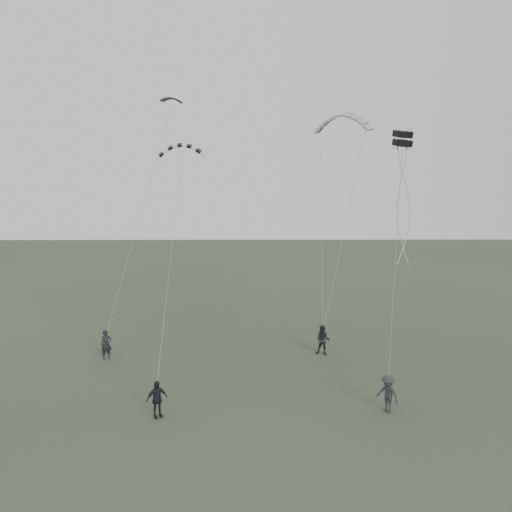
{
  "coord_description": "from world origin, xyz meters",
  "views": [
    {
      "loc": [
        0.88,
        -24.46,
        11.2
      ],
      "look_at": [
        1.12,
        5.19,
        6.69
      ],
      "focal_mm": 35.0,
      "sensor_mm": 36.0,
      "label": 1
    }
  ],
  "objects_px": {
    "flyer_left": "(106,344)",
    "flyer_center": "(157,399)",
    "kite_dark_small": "(172,98)",
    "kite_striped": "(182,145)",
    "kite_box": "(403,139)",
    "flyer_right": "(323,340)",
    "flyer_far": "(388,394)",
    "kite_pale_large": "(343,115)"
  },
  "relations": [
    {
      "from": "flyer_left",
      "to": "flyer_center",
      "type": "distance_m",
      "value": 9.2
    },
    {
      "from": "kite_dark_small",
      "to": "flyer_center",
      "type": "bearing_deg",
      "value": -120.04
    },
    {
      "from": "kite_striped",
      "to": "kite_box",
      "type": "xyz_separation_m",
      "value": [
        11.77,
        -3.97,
        0.05
      ]
    },
    {
      "from": "flyer_left",
      "to": "kite_dark_small",
      "type": "distance_m",
      "value": 17.75
    },
    {
      "from": "kite_box",
      "to": "flyer_right",
      "type": "bearing_deg",
      "value": 97.08
    },
    {
      "from": "flyer_center",
      "to": "flyer_far",
      "type": "height_order",
      "value": "flyer_far"
    },
    {
      "from": "flyer_far",
      "to": "kite_box",
      "type": "xyz_separation_m",
      "value": [
        1.09,
        3.03,
        12.37
      ]
    },
    {
      "from": "flyer_left",
      "to": "flyer_far",
      "type": "distance_m",
      "value": 17.5
    },
    {
      "from": "kite_dark_small",
      "to": "kite_box",
      "type": "height_order",
      "value": "kite_dark_small"
    },
    {
      "from": "kite_box",
      "to": "flyer_far",
      "type": "bearing_deg",
      "value": -133.85
    },
    {
      "from": "flyer_center",
      "to": "kite_box",
      "type": "distance_m",
      "value": 17.75
    },
    {
      "from": "flyer_far",
      "to": "kite_pale_large",
      "type": "relative_size",
      "value": 0.41
    },
    {
      "from": "flyer_left",
      "to": "kite_striped",
      "type": "xyz_separation_m",
      "value": [
        5.14,
        -0.49,
        12.32
      ]
    },
    {
      "from": "kite_pale_large",
      "to": "flyer_right",
      "type": "bearing_deg",
      "value": -73.32
    },
    {
      "from": "flyer_center",
      "to": "kite_box",
      "type": "bearing_deg",
      "value": -17.35
    },
    {
      "from": "flyer_right",
      "to": "flyer_far",
      "type": "distance_m",
      "value": 8.4
    },
    {
      "from": "flyer_right",
      "to": "kite_dark_small",
      "type": "xyz_separation_m",
      "value": [
        -10.34,
        6.0,
        16.05
      ]
    },
    {
      "from": "flyer_far",
      "to": "flyer_right",
      "type": "bearing_deg",
      "value": 153.73
    },
    {
      "from": "flyer_center",
      "to": "kite_dark_small",
      "type": "xyz_separation_m",
      "value": [
        -1.22,
        14.58,
        16.12
      ]
    },
    {
      "from": "flyer_left",
      "to": "kite_box",
      "type": "relative_size",
      "value": 2.47
    },
    {
      "from": "kite_pale_large",
      "to": "flyer_left",
      "type": "bearing_deg",
      "value": -121.12
    },
    {
      "from": "flyer_left",
      "to": "kite_dark_small",
      "type": "height_order",
      "value": "kite_dark_small"
    },
    {
      "from": "flyer_left",
      "to": "kite_striped",
      "type": "relative_size",
      "value": 0.68
    },
    {
      "from": "flyer_right",
      "to": "flyer_center",
      "type": "relative_size",
      "value": 1.07
    },
    {
      "from": "flyer_far",
      "to": "flyer_center",
      "type": "bearing_deg",
      "value": -127.89
    },
    {
      "from": "flyer_left",
      "to": "kite_dark_small",
      "type": "relative_size",
      "value": 1.2
    },
    {
      "from": "flyer_left",
      "to": "flyer_right",
      "type": "distance_m",
      "value": 13.83
    },
    {
      "from": "kite_dark_small",
      "to": "kite_box",
      "type": "bearing_deg",
      "value": -74.42
    },
    {
      "from": "flyer_center",
      "to": "flyer_far",
      "type": "distance_m",
      "value": 11.14
    },
    {
      "from": "kite_dark_small",
      "to": "flyer_left",
      "type": "bearing_deg",
      "value": -152.33
    },
    {
      "from": "kite_pale_large",
      "to": "kite_dark_small",
      "type": "bearing_deg",
      "value": -142.87
    },
    {
      "from": "kite_striped",
      "to": "kite_box",
      "type": "relative_size",
      "value": 3.63
    },
    {
      "from": "flyer_right",
      "to": "kite_pale_large",
      "type": "distance_m",
      "value": 16.5
    },
    {
      "from": "flyer_left",
      "to": "flyer_far",
      "type": "relative_size",
      "value": 0.99
    },
    {
      "from": "flyer_center",
      "to": "flyer_far",
      "type": "relative_size",
      "value": 0.96
    },
    {
      "from": "flyer_left",
      "to": "kite_box",
      "type": "bearing_deg",
      "value": -44.41
    },
    {
      "from": "flyer_center",
      "to": "flyer_right",
      "type": "bearing_deg",
      "value": 10.08
    },
    {
      "from": "flyer_left",
      "to": "kite_pale_large",
      "type": "relative_size",
      "value": 0.41
    },
    {
      "from": "kite_striped",
      "to": "flyer_center",
      "type": "bearing_deg",
      "value": -98.27
    },
    {
      "from": "kite_striped",
      "to": "flyer_left",
      "type": "bearing_deg",
      "value": 169.74
    },
    {
      "from": "flyer_far",
      "to": "kite_striped",
      "type": "xyz_separation_m",
      "value": [
        -10.68,
        7.0,
        12.31
      ]
    },
    {
      "from": "flyer_left",
      "to": "flyer_center",
      "type": "height_order",
      "value": "flyer_left"
    }
  ]
}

